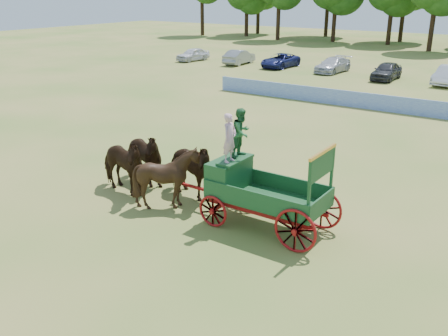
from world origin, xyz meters
TOP-DOWN VIEW (x-y plane):
  - ground at (0.00, 0.00)m, footprint 160.00×160.00m
  - horse_lead_left at (-5.45, -1.21)m, footprint 2.77×1.48m
  - horse_lead_right at (-5.45, -0.11)m, footprint 2.85×1.74m
  - horse_wheel_left at (-3.05, -1.21)m, footprint 2.15×1.94m
  - horse_wheel_right at (-3.05, -0.11)m, footprint 2.82×1.65m
  - farm_dray at (-0.11, -0.62)m, footprint 6.00×2.00m
  - sponsor_banner at (-1.00, 18.00)m, footprint 26.00×0.08m

SIDE VIEW (x-z plane):
  - ground at x=0.00m, z-range 0.00..0.00m
  - sponsor_banner at x=-1.00m, z-range 0.00..1.05m
  - horse_lead_left at x=-5.45m, z-range 0.00..2.24m
  - horse_lead_right at x=-5.45m, z-range 0.00..2.24m
  - horse_wheel_right at x=-3.05m, z-range 0.00..2.24m
  - horse_wheel_left at x=-3.05m, z-range 0.00..2.25m
  - farm_dray at x=-0.11m, z-range -0.21..3.58m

